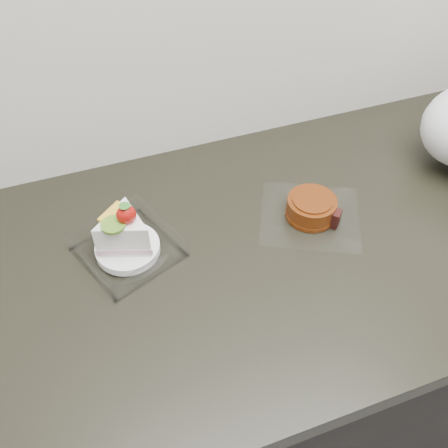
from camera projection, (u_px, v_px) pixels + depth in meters
The scene contains 3 objects.
counter at pixel (296, 351), 1.24m from camera, with size 2.04×0.64×0.90m.
cake_tray at pixel (126, 241), 0.85m from camera, with size 0.20×0.20×0.12m.
mooncake_wrap at pixel (312, 209), 0.92m from camera, with size 0.24×0.23×0.04m.
Camera 1 is at (-0.38, 1.17, 1.57)m, focal length 40.00 mm.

